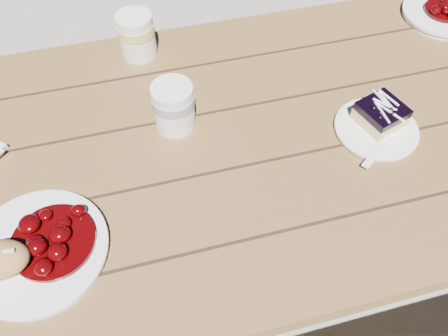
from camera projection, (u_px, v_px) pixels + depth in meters
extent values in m
plane|color=gray|center=(221.00, 277.00, 1.53)|extent=(60.00, 60.00, 0.00)
cube|color=brown|center=(218.00, 147.00, 0.94)|extent=(2.00, 0.80, 0.05)
cube|color=brown|center=(436.00, 97.00, 1.56)|extent=(0.07, 0.07, 0.70)
cube|color=brown|center=(174.00, 59.00, 1.54)|extent=(1.80, 0.25, 0.04)
cube|color=brown|center=(365.00, 71.00, 1.85)|extent=(0.06, 0.06, 0.42)
cylinder|color=white|center=(38.00, 251.00, 0.76)|extent=(0.24, 0.24, 0.02)
cylinder|color=white|center=(376.00, 129.00, 0.93)|extent=(0.17, 0.17, 0.01)
cube|color=#EECB82|center=(380.00, 117.00, 0.93)|extent=(0.11, 0.11, 0.03)
cube|color=black|center=(383.00, 110.00, 0.91)|extent=(0.11, 0.11, 0.02)
cylinder|color=white|center=(174.00, 107.00, 0.91)|extent=(0.09, 0.09, 0.11)
cylinder|color=white|center=(443.00, 15.00, 1.17)|extent=(0.21, 0.21, 0.02)
cylinder|color=white|center=(137.00, 35.00, 1.04)|extent=(0.09, 0.09, 0.11)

